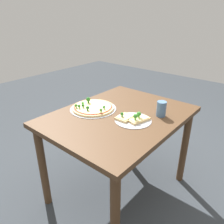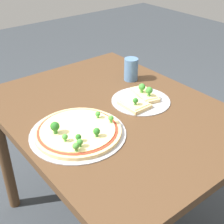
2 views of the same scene
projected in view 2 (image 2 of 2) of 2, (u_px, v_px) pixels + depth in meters
name	position (u px, v px, depth m)	size (l,w,h in m)	color
dining_table	(114.00, 130.00, 1.40)	(1.09, 0.85, 0.75)	#4C331E
pizza_tray_whole	(78.00, 131.00, 1.18)	(0.37, 0.37, 0.07)	#A3A3A8
pizza_tray_slice	(140.00, 99.00, 1.40)	(0.26, 0.26, 0.07)	#A3A3A8
drinking_cup	(131.00, 69.00, 1.57)	(0.07, 0.07, 0.11)	#4C7099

